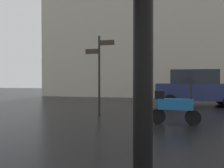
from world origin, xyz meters
TOP-DOWN VIEW (x-y plane):
  - parked_scooter at (0.13, 5.14)m, footprint 1.47×0.32m
  - parked_car_left at (1.38, 10.74)m, footprint 4.14×2.02m
  - street_signpost at (-2.46, 6.16)m, footprint 1.08×0.08m

SIDE VIEW (x-z plane):
  - parked_scooter at x=0.13m, z-range -0.06..1.18m
  - parked_car_left at x=1.38m, z-range 0.01..1.85m
  - street_signpost at x=-2.46m, z-range 0.31..3.23m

